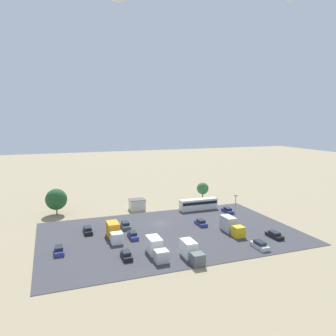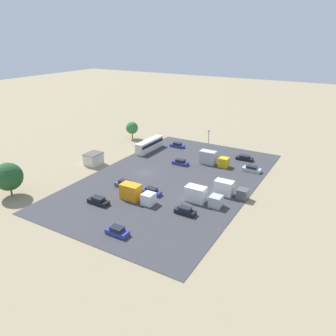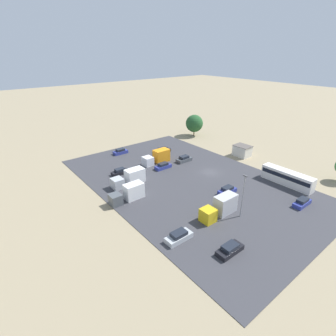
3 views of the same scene
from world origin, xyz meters
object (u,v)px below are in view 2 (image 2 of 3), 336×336
Objects in this scene: parked_car_7 at (185,211)px; parked_truck_0 at (201,196)px; parked_car_3 at (245,158)px; parked_truck_1 at (212,159)px; shed_building at (94,159)px; parked_car_5 at (117,231)px; parked_truck_2 at (136,194)px; parked_car_0 at (180,162)px; parked_car_6 at (252,169)px; parked_car_1 at (124,184)px; bus at (149,144)px; parked_car_2 at (151,191)px; parked_truck_3 at (229,189)px; parked_car_4 at (98,201)px; parked_car_8 at (177,145)px.

parked_car_7 is 6.07m from parked_truck_0.
parked_car_3 is 0.58× the size of parked_truck_1.
shed_building reaches higher than parked_car_3.
parked_truck_2 is (-12.23, -4.72, 0.92)m from parked_car_5.
parked_truck_1 is at bearing -59.08° from parked_car_0.
parked_car_6 is at bearing 169.34° from parked_truck_0.
parked_truck_0 reaches higher than parked_car_1.
bus reaches higher than parked_car_2.
bus is 39.52m from parked_car_7.
parked_truck_1 is (-23.30, 4.49, 1.01)m from parked_car_2.
parked_car_1 is at bearing 65.45° from shed_building.
parked_car_6 is at bearing 147.47° from parked_car_2.
parked_car_6 is 0.63× the size of parked_truck_3.
parked_car_2 is 17.03m from parked_truck_3.
bus is at bearing 102.72° from parked_car_3.
parked_car_5 is at bearing 170.80° from parked_car_3.
parked_car_4 is at bearing 107.08° from parked_car_7.
parked_car_2 is at bearing -32.53° from parked_car_6.
parked_car_2 reaches higher than parked_car_7.
parked_truck_3 is at bearing 91.05° from shed_building.
bus is at bearing 137.71° from parked_car_8.
parked_car_8 is at bearing -143.34° from parked_truck_0.
bus is (-17.44, 6.69, 0.23)m from shed_building.
parked_car_4 is 1.12× the size of parked_car_7.
parked_truck_3 is (-0.71, 38.45, -0.04)m from shed_building.
parked_car_0 is at bearing -171.20° from parked_car_2.
bus reaches higher than parked_car_3.
parked_truck_3 is (-17.32, 22.15, 0.84)m from parked_car_4.
parked_truck_0 is (29.30, 21.81, 0.89)m from parked_car_8.
parked_truck_0 is 1.07× the size of parked_truck_3.
parked_car_0 is 18.84m from parked_car_6.
parked_car_2 is 1.05× the size of parked_car_7.
parked_car_6 is at bearing 146.09° from parked_car_4.
parked_truck_0 is at bearing -140.17° from parked_car_0.
parked_car_1 is 9.30m from parked_car_4.
parked_car_8 is at bearing 31.92° from parked_car_0.
parked_car_6 is at bearing -106.00° from parked_car_8.
shed_building is at bearing 71.71° from parked_car_7.
parked_truck_1 reaches higher than parked_truck_2.
parked_truck_0 reaches higher than parked_car_5.
parked_truck_2 is (35.43, 9.39, 0.94)m from parked_car_8.
shed_building is at bearing -110.99° from bus.
parked_car_1 is 7.38m from parked_truck_2.
parked_car_1 is (24.76, 9.32, -1.08)m from bus.
parked_truck_1 reaches higher than parked_car_5.
bus is 2.61× the size of parked_car_1.
parked_truck_3 is (23.01, 3.95, 0.89)m from parked_car_3.
parked_car_3 is 44.24m from parked_car_4.
parked_car_2 is 28.34m from parked_car_6.
shed_building is 38.45m from parked_truck_3.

